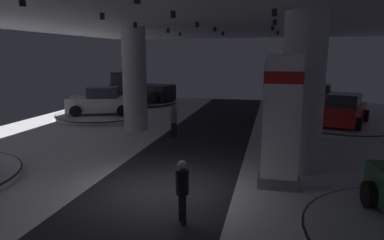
% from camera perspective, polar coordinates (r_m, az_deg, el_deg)
% --- Properties ---
extents(ground, '(24.00, 44.00, 0.06)m').
position_cam_1_polar(ground, '(10.72, -5.33, -11.71)').
color(ground, silver).
extents(ceiling_with_spotlights, '(24.00, 44.00, 0.39)m').
position_cam_1_polar(ceiling_with_spotlights, '(10.01, -5.92, 19.25)').
color(ceiling_with_spotlights, silver).
extents(column_right, '(1.44, 1.44, 5.50)m').
position_cam_1_polar(column_right, '(12.50, 17.88, 4.23)').
color(column_right, silver).
rests_on(column_right, ground).
extents(column_left, '(1.27, 1.27, 5.50)m').
position_cam_1_polar(column_left, '(18.75, -9.51, 6.65)').
color(column_left, silver).
rests_on(column_left, ground).
extents(brand_sign_pylon, '(1.27, 0.66, 4.09)m').
position_cam_1_polar(brand_sign_pylon, '(10.66, 14.56, -0.12)').
color(brand_sign_pylon, slate).
rests_on(brand_sign_pylon, ground).
extents(display_platform_deep_right, '(4.98, 4.98, 0.29)m').
position_cam_1_polar(display_platform_deep_right, '(26.37, 20.12, 1.65)').
color(display_platform_deep_right, '#B7B7BC').
rests_on(display_platform_deep_right, ground).
extents(display_car_deep_right, '(2.86, 4.47, 1.71)m').
position_cam_1_polar(display_car_deep_right, '(26.22, 20.24, 3.57)').
color(display_car_deep_right, '#B77519').
rests_on(display_car_deep_right, display_platform_deep_right).
extents(display_platform_far_right, '(5.85, 5.85, 0.24)m').
position_cam_1_polar(display_platform_far_right, '(21.08, 23.71, -0.85)').
color(display_platform_far_right, silver).
rests_on(display_platform_far_right, ground).
extents(display_car_far_right, '(3.28, 4.56, 1.71)m').
position_cam_1_polar(display_car_far_right, '(20.91, 23.88, 1.46)').
color(display_car_far_right, red).
rests_on(display_car_far_right, display_platform_far_right).
extents(display_platform_far_left, '(5.81, 5.81, 0.29)m').
position_cam_1_polar(display_platform_far_left, '(23.07, -14.66, 0.73)').
color(display_platform_far_left, '#B7B7BC').
rests_on(display_platform_far_left, ground).
extents(display_car_far_left, '(4.55, 3.19, 1.71)m').
position_cam_1_polar(display_car_far_left, '(22.93, -14.69, 2.93)').
color(display_car_far_left, silver).
rests_on(display_car_far_left, display_platform_far_left).
extents(display_platform_deep_left, '(5.68, 5.68, 0.27)m').
position_cam_1_polar(display_platform_deep_left, '(29.20, -8.19, 3.02)').
color(display_platform_deep_left, '#333338').
rests_on(display_platform_deep_left, ground).
extents(pickup_truck_deep_left, '(5.65, 3.64, 2.30)m').
position_cam_1_polar(pickup_truck_deep_left, '(29.26, -8.76, 5.10)').
color(pickup_truck_deep_left, black).
rests_on(pickup_truck_deep_left, display_platform_deep_left).
extents(visitor_walking_near, '(0.32, 0.32, 1.59)m').
position_cam_1_polar(visitor_walking_near, '(8.47, -1.63, -11.15)').
color(visitor_walking_near, black).
rests_on(visitor_walking_near, ground).
extents(visitor_walking_far, '(0.32, 0.32, 1.59)m').
position_cam_1_polar(visitor_walking_far, '(17.02, -3.02, 0.10)').
color(visitor_walking_far, black).
rests_on(visitor_walking_far, ground).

